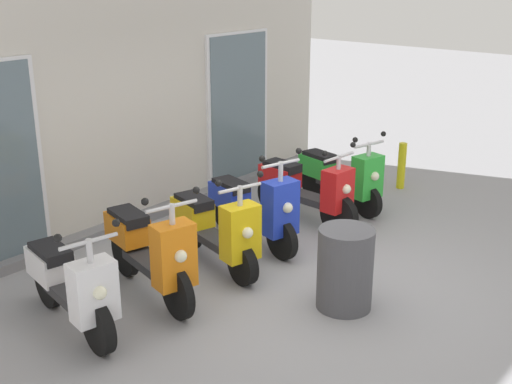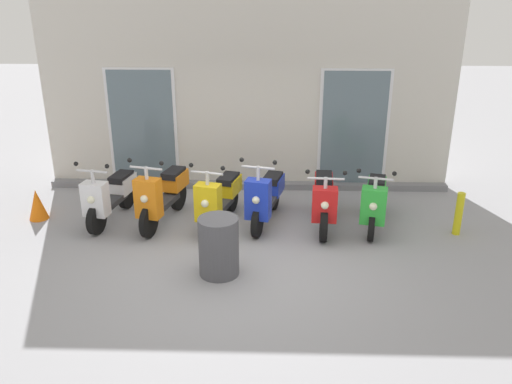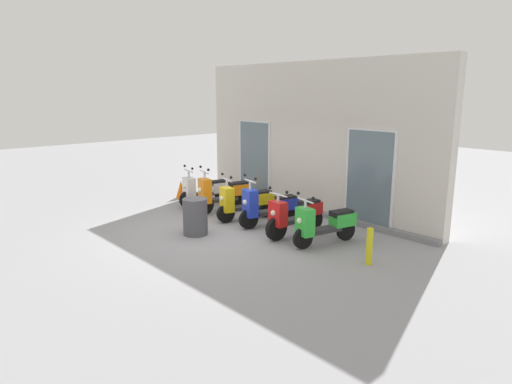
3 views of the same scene
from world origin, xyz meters
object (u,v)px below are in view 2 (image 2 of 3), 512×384
object	(u,v)px
scooter_white	(111,195)
scooter_orange	(163,194)
scooter_red	(324,199)
traffic_cone	(37,204)
scooter_yellow	(219,198)
scooter_green	(375,200)
scooter_blue	(266,196)
trash_bin	(219,246)
curb_bollard	(459,214)

from	to	relation	value
scooter_white	scooter_orange	bearing A→B (deg)	-5.32
scooter_red	traffic_cone	xyz separation A→B (m)	(-4.78, 0.13, -0.20)
scooter_orange	scooter_yellow	world-z (taller)	scooter_orange
scooter_red	scooter_green	world-z (taller)	scooter_green
scooter_blue	traffic_cone	distance (m)	3.85
scooter_blue	scooter_green	distance (m)	1.76
scooter_white	trash_bin	bearing A→B (deg)	-40.91
scooter_yellow	trash_bin	size ratio (longest dim) A/B	1.88
trash_bin	curb_bollard	distance (m)	3.89
scooter_blue	curb_bollard	world-z (taller)	scooter_blue
scooter_white	scooter_orange	xyz separation A→B (m)	(0.89, -0.08, 0.07)
scooter_yellow	scooter_blue	world-z (taller)	scooter_blue
scooter_white	trash_bin	size ratio (longest dim) A/B	1.89
scooter_green	scooter_yellow	bearing A→B (deg)	179.98
scooter_blue	curb_bollard	xyz separation A→B (m)	(3.04, -0.34, -0.12)
scooter_red	trash_bin	distance (m)	2.22
scooter_white	scooter_green	distance (m)	4.34
scooter_yellow	scooter_red	bearing A→B (deg)	-0.32
scooter_white	scooter_yellow	world-z (taller)	scooter_yellow
traffic_cone	trash_bin	bearing A→B (deg)	-27.99
scooter_red	curb_bollard	world-z (taller)	scooter_red
scooter_white	scooter_yellow	xyz separation A→B (m)	(1.82, -0.10, 0.01)
scooter_orange	trash_bin	xyz separation A→B (m)	(1.07, -1.62, -0.10)
scooter_white	scooter_blue	xyz separation A→B (m)	(2.57, -0.02, 0.02)
scooter_white	traffic_cone	distance (m)	1.29
scooter_white	scooter_blue	world-z (taller)	scooter_blue
scooter_blue	scooter_red	distance (m)	0.94
scooter_yellow	scooter_green	world-z (taller)	scooter_yellow
scooter_red	trash_bin	xyz separation A→B (m)	(-1.55, -1.59, -0.05)
scooter_green	trash_bin	world-z (taller)	scooter_green
scooter_orange	curb_bollard	distance (m)	4.73
scooter_white	scooter_yellow	size ratio (longest dim) A/B	1.01
scooter_red	trash_bin	size ratio (longest dim) A/B	1.98
curb_bollard	traffic_cone	bearing A→B (deg)	176.87
trash_bin	traffic_cone	bearing A→B (deg)	152.01
scooter_orange	scooter_green	bearing A→B (deg)	-0.25
scooter_orange	curb_bollard	size ratio (longest dim) A/B	2.34
scooter_yellow	scooter_green	distance (m)	2.52
traffic_cone	trash_bin	world-z (taller)	trash_bin
scooter_green	trash_bin	xyz separation A→B (m)	(-2.38, -1.60, -0.05)
traffic_cone	curb_bollard	size ratio (longest dim) A/B	0.74
traffic_cone	trash_bin	distance (m)	3.66
scooter_green	scooter_white	bearing A→B (deg)	178.71
trash_bin	scooter_blue	bearing A→B (deg)	69.97
scooter_yellow	traffic_cone	world-z (taller)	scooter_yellow
trash_bin	curb_bollard	world-z (taller)	trash_bin
scooter_yellow	scooter_red	size ratio (longest dim) A/B	0.95
scooter_yellow	trash_bin	bearing A→B (deg)	-84.87
scooter_green	traffic_cone	bearing A→B (deg)	178.80
scooter_orange	traffic_cone	distance (m)	2.18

